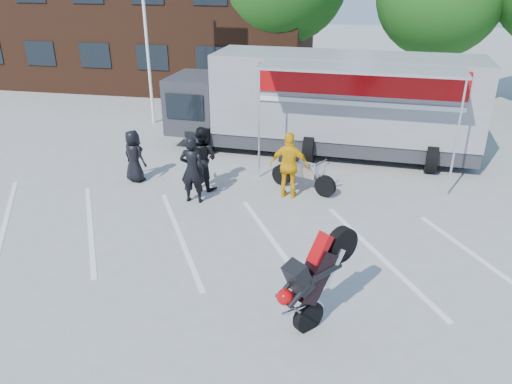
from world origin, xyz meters
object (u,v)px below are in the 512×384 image
(parked_motorcycle, at_px, (303,190))
(spectator_leather_a, at_px, (134,156))
(stunt_bike_rider, at_px, (332,315))
(spectator_hivis, at_px, (289,166))
(transporter_truck, at_px, (327,153))
(spectator_leather_b, at_px, (192,170))
(spectator_leather_c, at_px, (203,158))

(parked_motorcycle, height_order, spectator_leather_a, spectator_leather_a)
(parked_motorcycle, distance_m, spectator_leather_a, 5.18)
(stunt_bike_rider, distance_m, spectator_hivis, 5.43)
(stunt_bike_rider, bearing_deg, parked_motorcycle, 143.44)
(spectator_leather_a, xyz_separation_m, spectator_hivis, (4.77, -0.24, 0.15))
(spectator_leather_a, relative_size, spectator_hivis, 0.84)
(spectator_hivis, bearing_deg, transporter_truck, -99.55)
(spectator_leather_b, bearing_deg, spectator_hivis, -163.37)
(parked_motorcycle, bearing_deg, spectator_hivis, 170.86)
(spectator_leather_b, bearing_deg, transporter_truck, -126.49)
(transporter_truck, height_order, spectator_leather_c, spectator_leather_c)
(stunt_bike_rider, height_order, spectator_hivis, spectator_hivis)
(transporter_truck, relative_size, spectator_hivis, 5.62)
(spectator_leather_a, xyz_separation_m, spectator_leather_b, (2.20, -1.05, 0.15))
(spectator_leather_a, height_order, spectator_leather_c, spectator_leather_c)
(transporter_truck, bearing_deg, spectator_leather_b, -122.74)
(transporter_truck, height_order, spectator_hivis, spectator_hivis)
(parked_motorcycle, xyz_separation_m, stunt_bike_rider, (1.21, -5.64, 0.00))
(spectator_leather_c, bearing_deg, spectator_leather_a, 20.36)
(parked_motorcycle, xyz_separation_m, spectator_leather_b, (-2.92, -1.34, 0.95))
(spectator_leather_b, xyz_separation_m, spectator_leather_c, (-0.00, 0.97, -0.01))
(transporter_truck, relative_size, spectator_leather_a, 6.67)
(stunt_bike_rider, relative_size, spectator_hivis, 1.08)
(spectator_leather_b, height_order, spectator_leather_c, spectator_leather_b)
(parked_motorcycle, bearing_deg, spectator_leather_a, 117.19)
(spectator_leather_c, bearing_deg, spectator_hivis, -160.84)
(transporter_truck, height_order, stunt_bike_rider, transporter_truck)
(spectator_leather_c, bearing_deg, stunt_bike_rider, 150.69)
(parked_motorcycle, distance_m, spectator_hivis, 1.14)
(spectator_leather_a, bearing_deg, parked_motorcycle, -153.39)
(transporter_truck, xyz_separation_m, spectator_leather_c, (-3.39, -3.78, 0.94))
(spectator_leather_a, bearing_deg, transporter_truck, -123.16)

